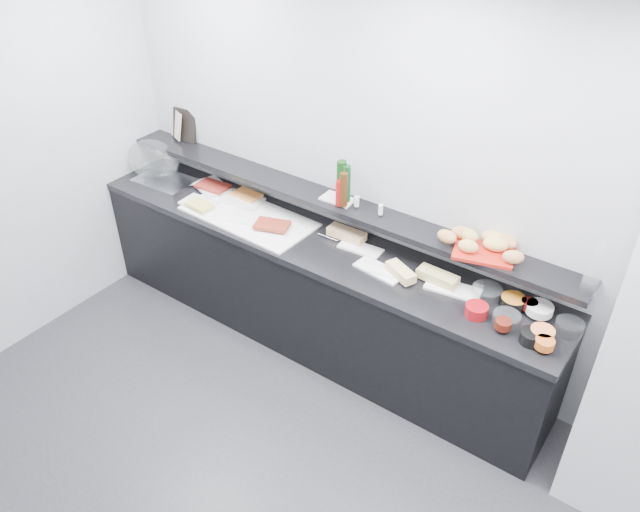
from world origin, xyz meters
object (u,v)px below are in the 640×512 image
Objects in this scene: condiment_tray at (338,199)px; bread_tray at (484,253)px; cloche_base at (165,182)px; sandwich_plate_mid at (379,270)px; framed_print at (185,125)px; carafe at (594,270)px.

condiment_tray is 1.07m from bread_tray.
bread_tray is (1.07, -0.03, 0.00)m from condiment_tray.
cloche_base is at bearing 168.25° from bread_tray.
sandwich_plate_mid is 1.27× the size of framed_print.
framed_print is (-0.04, 0.31, 0.36)m from cloche_base.
framed_print is at bearing 177.77° from carafe.
condiment_tray is (1.54, -0.09, -0.12)m from framed_print.
cloche_base is at bearing -173.76° from sandwich_plate_mid.
sandwich_plate_mid is 1.10× the size of carafe.
carafe is at bearing -16.98° from bread_tray.
condiment_tray is (1.50, 0.22, 0.24)m from cloche_base.
bread_tray is at bearing 0.83° from cloche_base.
framed_print reaches higher than condiment_tray.
sandwich_plate_mid is at bearing -3.98° from cloche_base.
condiment_tray is 1.69m from carafe.
carafe is at bearing -0.17° from cloche_base.
cloche_base is 1.99m from sandwich_plate_mid.
framed_print reaches higher than sandwich_plate_mid.
framed_print is at bearing 93.39° from cloche_base.
bread_tray is at bearing -11.08° from framed_print.
bread_tray is at bearing 26.72° from sandwich_plate_mid.
cloche_base is 1.77× the size of framed_print.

